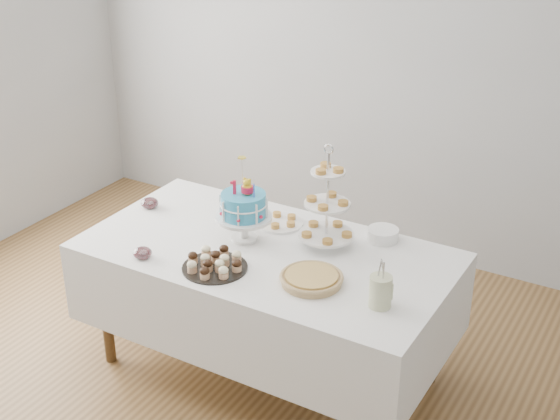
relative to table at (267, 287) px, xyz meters
The scene contains 12 objects.
floor 0.62m from the table, 90.00° to the right, with size 5.00×5.00×0.00m, color brown.
walls 0.86m from the table, 90.00° to the right, with size 5.04×4.04×2.70m.
table is the anchor object (origin of this frame).
birthday_cake 0.39m from the table, 167.88° to the left, with size 0.30×0.30×0.46m.
cupcake_tray 0.41m from the table, 111.52° to the right, with size 0.33×0.33×0.07m.
pie 0.48m from the table, 26.56° to the right, with size 0.31×0.31×0.05m.
tiered_stand 0.56m from the table, 38.79° to the left, with size 0.29×0.29×0.57m.
plate_stack 0.68m from the table, 39.90° to the left, with size 0.17×0.17×0.06m.
pastry_plate 0.38m from the table, 106.26° to the left, with size 0.25×0.25×0.04m.
jam_bowl_a 0.68m from the table, 141.74° to the right, with size 0.10×0.10×0.06m.
jam_bowl_b 0.88m from the table, behind, with size 0.10×0.10×0.06m.
utensil_pitcher 0.81m from the table, 15.35° to the right, with size 0.11×0.10×0.23m.
Camera 1 is at (1.85, -2.72, 2.71)m, focal length 50.00 mm.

